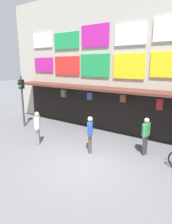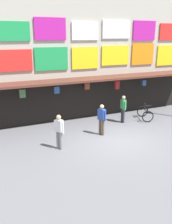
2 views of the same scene
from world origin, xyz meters
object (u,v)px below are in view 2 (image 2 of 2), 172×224
Objects in this scene: pedestrian_in_white at (102,118)px; pedestrian_in_yellow at (123,108)px; bicycle_parked at (145,113)px; pedestrian_in_green at (59,130)px.

pedestrian_in_yellow is at bearing 30.17° from pedestrian_in_white.
bicycle_parked is at bearing 17.10° from pedestrian_in_white.
pedestrian_in_white is (-3.69, -1.13, 0.55)m from bicycle_parked.
bicycle_parked is 6.57m from pedestrian_in_green.
pedestrian_in_yellow and pedestrian_in_green have the same top height.
pedestrian_in_white and pedestrian_in_green have the same top height.
pedestrian_in_yellow is at bearing 22.64° from pedestrian_in_green.
pedestrian_in_green is (-4.68, -1.95, 0.00)m from pedestrian_in_yellow.
pedestrian_in_green is at bearing -157.36° from pedestrian_in_yellow.
pedestrian_in_white reaches higher than bicycle_parked.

